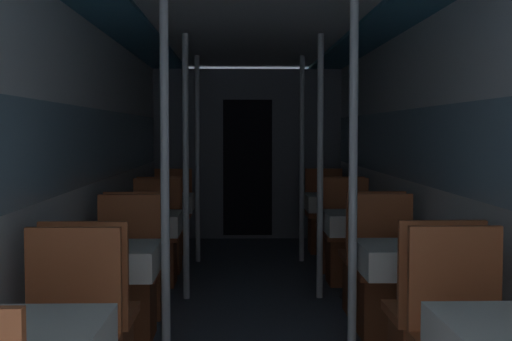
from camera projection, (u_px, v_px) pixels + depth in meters
wall_left at (84, 169)px, 5.18m from camera, size 0.05×10.05×2.22m
wall_right at (425, 169)px, 5.25m from camera, size 0.05×10.05×2.22m
ceiling_panel at (255, 13)px, 5.15m from camera, size 2.50×10.05×0.07m
bulkhead_far at (248, 154)px, 9.34m from camera, size 2.45×0.09×2.22m
dining_table_left_1 at (111, 267)px, 4.26m from camera, size 0.56×0.56×0.72m
chair_left_far_1 at (126, 295)px, 4.85m from camera, size 0.44×0.44×0.97m
support_pole_left_1 at (165, 182)px, 4.24m from camera, size 0.05×0.05×2.22m
dining_table_left_2 at (147, 228)px, 5.97m from camera, size 0.56×0.56×0.72m
chair_left_near_2 at (138, 278)px, 5.41m from camera, size 0.44×0.44×0.97m
chair_left_far_2 at (155, 252)px, 6.55m from camera, size 0.44×0.44×0.97m
support_pole_left_2 at (186, 167)px, 5.95m from camera, size 0.05×0.05×2.22m
dining_table_left_3 at (167, 207)px, 7.67m from camera, size 0.56×0.56×0.72m
chair_left_near_3 at (162, 243)px, 7.12m from camera, size 0.44×0.44×0.97m
chair_left_far_3 at (172, 227)px, 8.26m from camera, size 0.44×0.44×0.97m
support_pole_left_3 at (197, 159)px, 7.65m from camera, size 0.05×0.05×2.22m
dining_table_right_1 at (406, 266)px, 4.31m from camera, size 0.56×0.56×0.72m
chair_right_far_1 at (386, 293)px, 4.90m from camera, size 0.44×0.44×0.97m
support_pole_right_1 at (353, 181)px, 4.27m from camera, size 0.05×0.05×2.22m
dining_table_right_2 at (358, 228)px, 6.01m from camera, size 0.56×0.56×0.72m
chair_right_near_2 at (371, 276)px, 5.46m from camera, size 0.44×0.44×0.97m
chair_right_far_2 at (348, 251)px, 6.60m from camera, size 0.44×0.44×0.97m
support_pole_right_2 at (320, 167)px, 5.98m from camera, size 0.05×0.05×2.22m
dining_table_right_3 at (332, 206)px, 7.72m from camera, size 0.56×0.56×0.72m
chair_right_near_3 at (339, 242)px, 7.16m from camera, size 0.44×0.44×0.97m
chair_right_far_3 at (325, 227)px, 8.30m from camera, size 0.44×0.44×0.97m
support_pole_right_3 at (302, 159)px, 7.68m from camera, size 0.05×0.05×2.22m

